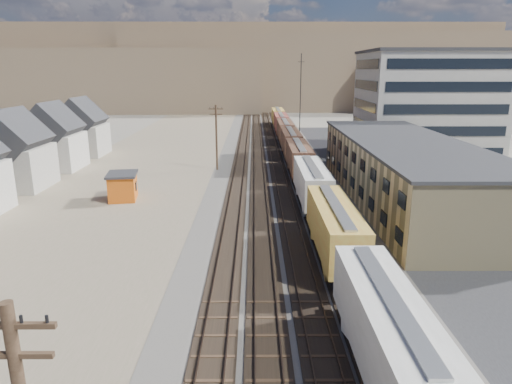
{
  "coord_description": "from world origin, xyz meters",
  "views": [
    {
      "loc": [
        -2.75,
        -27.53,
        15.21
      ],
      "look_at": [
        -2.55,
        17.67,
        3.0
      ],
      "focal_mm": 32.0,
      "sensor_mm": 36.0,
      "label": 1
    }
  ],
  "objects_px": {
    "maintenance_shed": "(123,186)",
    "parked_car_blue": "(380,148)",
    "freight_train": "(294,148)",
    "utility_pole_north": "(216,136)"
  },
  "relations": [
    {
      "from": "utility_pole_north",
      "to": "parked_car_blue",
      "type": "bearing_deg",
      "value": 28.4
    },
    {
      "from": "maintenance_shed",
      "to": "parked_car_blue",
      "type": "xyz_separation_m",
      "value": [
        39.58,
        32.6,
        -0.94
      ]
    },
    {
      "from": "freight_train",
      "to": "utility_pole_north",
      "type": "height_order",
      "value": "utility_pole_north"
    },
    {
      "from": "freight_train",
      "to": "maintenance_shed",
      "type": "distance_m",
      "value": 30.0
    },
    {
      "from": "freight_train",
      "to": "parked_car_blue",
      "type": "xyz_separation_m",
      "value": [
        17.29,
        12.55,
        -2.07
      ]
    },
    {
      "from": "maintenance_shed",
      "to": "parked_car_blue",
      "type": "height_order",
      "value": "maintenance_shed"
    },
    {
      "from": "maintenance_shed",
      "to": "parked_car_blue",
      "type": "distance_m",
      "value": 51.29
    },
    {
      "from": "parked_car_blue",
      "to": "maintenance_shed",
      "type": "bearing_deg",
      "value": 167.55
    },
    {
      "from": "maintenance_shed",
      "to": "freight_train",
      "type": "bearing_deg",
      "value": 41.98
    },
    {
      "from": "parked_car_blue",
      "to": "utility_pole_north",
      "type": "bearing_deg",
      "value": 156.47
    }
  ]
}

